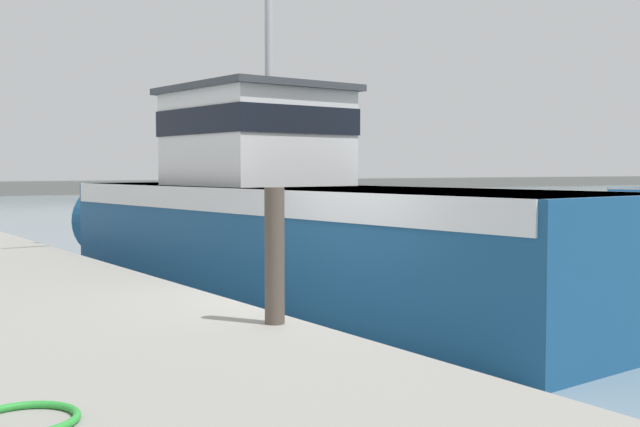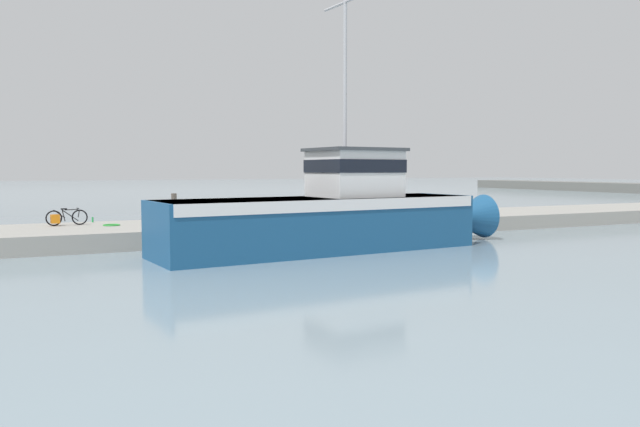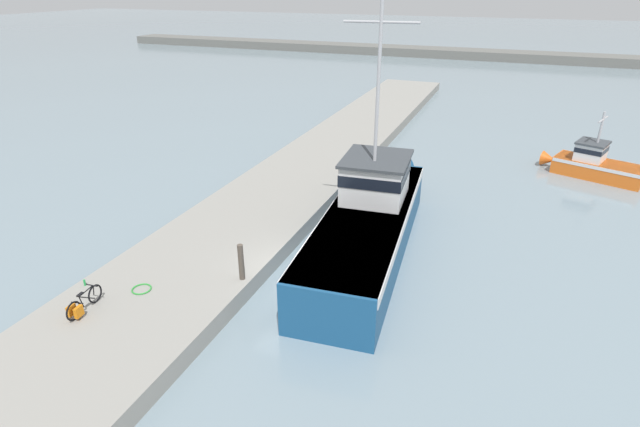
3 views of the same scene
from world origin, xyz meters
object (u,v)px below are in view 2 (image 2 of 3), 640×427
at_px(fishing_boat_main, 336,213).
at_px(mooring_post, 174,212).
at_px(bicycle_touring, 63,218).
at_px(water_bottle_on_curb, 93,220).

distance_m(fishing_boat_main, mooring_post, 6.19).
height_order(fishing_boat_main, bicycle_touring, fishing_boat_main).
height_order(bicycle_touring, mooring_post, mooring_post).
bearing_deg(fishing_boat_main, mooring_post, -126.19).
distance_m(mooring_post, water_bottle_on_curb, 5.56).
relative_size(bicycle_touring, mooring_post, 1.18).
bearing_deg(bicycle_touring, mooring_post, 39.38).
bearing_deg(mooring_post, fishing_boat_main, 58.53).
distance_m(bicycle_touring, mooring_post, 5.32).
xyz_separation_m(fishing_boat_main, bicycle_touring, (-7.02, -8.99, -0.36)).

